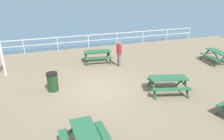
{
  "coord_description": "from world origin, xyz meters",
  "views": [
    {
      "loc": [
        -2.46,
        -9.26,
        4.84
      ],
      "look_at": [
        0.82,
        0.28,
        0.8
      ],
      "focal_mm": 33.5,
      "sensor_mm": 36.0,
      "label": 1
    }
  ],
  "objects_px": {
    "litter_bin": "(53,82)",
    "picnic_table_seaward": "(218,54)",
    "picnic_table_far_right": "(87,139)",
    "picnic_table_near_left": "(168,81)",
    "picnic_table_far_left": "(97,54)",
    "visitor": "(119,52)"
  },
  "relations": [
    {
      "from": "picnic_table_near_left",
      "to": "visitor",
      "type": "distance_m",
      "value": 4.27
    },
    {
      "from": "picnic_table_near_left",
      "to": "picnic_table_far_right",
      "type": "distance_m",
      "value": 5.43
    },
    {
      "from": "picnic_table_near_left",
      "to": "picnic_table_far_right",
      "type": "bearing_deg",
      "value": -133.43
    },
    {
      "from": "picnic_table_far_right",
      "to": "litter_bin",
      "type": "bearing_deg",
      "value": 6.11
    },
    {
      "from": "picnic_table_far_right",
      "to": "litter_bin",
      "type": "height_order",
      "value": "litter_bin"
    },
    {
      "from": "picnic_table_far_left",
      "to": "visitor",
      "type": "xyz_separation_m",
      "value": [
        1.09,
        -1.26,
        0.36
      ]
    },
    {
      "from": "visitor",
      "to": "picnic_table_far_right",
      "type": "bearing_deg",
      "value": 55.46
    },
    {
      "from": "litter_bin",
      "to": "picnic_table_seaward",
      "type": "bearing_deg",
      "value": 3.61
    },
    {
      "from": "visitor",
      "to": "picnic_table_seaward",
      "type": "bearing_deg",
      "value": 160.58
    },
    {
      "from": "picnic_table_seaward",
      "to": "litter_bin",
      "type": "xyz_separation_m",
      "value": [
        -10.91,
        -0.69,
        -0.1
      ]
    },
    {
      "from": "picnic_table_far_left",
      "to": "picnic_table_seaward",
      "type": "distance_m",
      "value": 8.16
    },
    {
      "from": "litter_bin",
      "to": "picnic_table_near_left",
      "type": "bearing_deg",
      "value": -20.27
    },
    {
      "from": "picnic_table_near_left",
      "to": "picnic_table_far_left",
      "type": "distance_m",
      "value": 5.79
    },
    {
      "from": "picnic_table_seaward",
      "to": "visitor",
      "type": "xyz_separation_m",
      "value": [
        -6.58,
        1.49,
        0.36
      ]
    },
    {
      "from": "picnic_table_seaward",
      "to": "visitor",
      "type": "bearing_deg",
      "value": 84.63
    },
    {
      "from": "picnic_table_far_left",
      "to": "picnic_table_far_right",
      "type": "height_order",
      "value": "same"
    },
    {
      "from": "picnic_table_far_left",
      "to": "picnic_table_seaward",
      "type": "height_order",
      "value": "same"
    },
    {
      "from": "picnic_table_far_right",
      "to": "picnic_table_seaward",
      "type": "bearing_deg",
      "value": -63.8
    },
    {
      "from": "picnic_table_far_left",
      "to": "litter_bin",
      "type": "distance_m",
      "value": 4.72
    },
    {
      "from": "picnic_table_far_right",
      "to": "picnic_table_seaward",
      "type": "relative_size",
      "value": 0.93
    },
    {
      "from": "picnic_table_far_right",
      "to": "litter_bin",
      "type": "distance_m",
      "value": 4.81
    },
    {
      "from": "picnic_table_far_right",
      "to": "picnic_table_far_left",
      "type": "bearing_deg",
      "value": -19.19
    }
  ]
}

